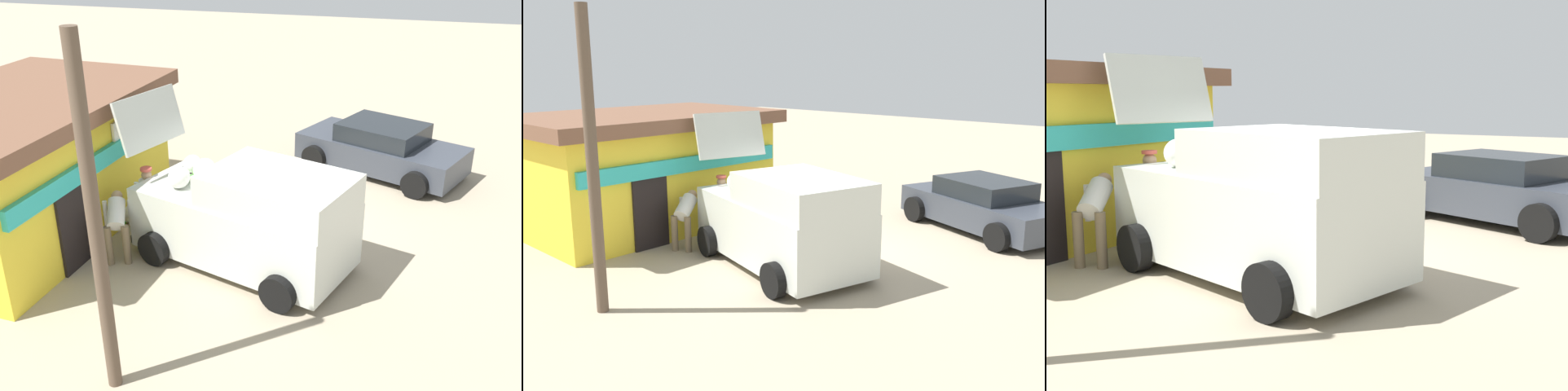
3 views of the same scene
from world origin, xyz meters
TOP-DOWN VIEW (x-y plane):
  - ground_plane at (0.00, 0.00)m, footprint 60.00×60.00m
  - storefront_bar at (-1.25, 5.01)m, footprint 6.61×4.43m
  - delivery_van at (-1.40, 0.10)m, footprint 3.18×4.79m
  - parked_sedan at (4.03, -1.90)m, footprint 3.39×4.63m
  - vendor_standing at (-1.00, 2.37)m, footprint 0.48×0.48m
  - customer_bending at (-1.90, 2.63)m, footprint 0.79×0.68m
  - unloaded_banana_pile at (-0.45, 3.23)m, footprint 0.59×0.77m
  - paint_bucket at (0.45, 1.84)m, footprint 0.32×0.32m
  - utility_pole at (-5.13, 1.02)m, footprint 0.20×0.20m

SIDE VIEW (x-z plane):
  - ground_plane at x=0.00m, z-range 0.00..0.00m
  - paint_bucket at x=0.45m, z-range 0.00..0.30m
  - unloaded_banana_pile at x=-0.45m, z-range -0.01..0.40m
  - parked_sedan at x=4.03m, z-range -0.03..1.29m
  - customer_bending at x=-1.90m, z-range 0.16..1.47m
  - vendor_standing at x=-1.00m, z-range 0.11..1.72m
  - delivery_van at x=-1.40m, z-range -0.51..2.55m
  - storefront_bar at x=-1.25m, z-range 0.04..2.97m
  - utility_pole at x=-5.13m, z-range 0.00..5.11m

